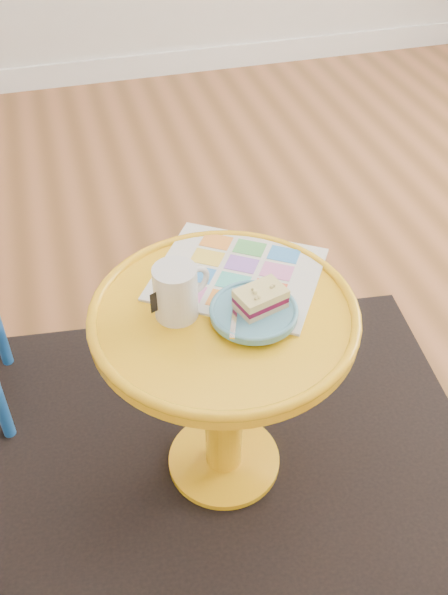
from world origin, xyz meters
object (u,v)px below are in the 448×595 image
object	(u,v)px
mug	(177,290)
plate	(254,312)
newspaper	(238,274)
side_table	(224,362)

from	to	relation	value
mug	plate	bearing A→B (deg)	-43.80
newspaper	mug	xyz separation A→B (m)	(-0.15, -0.08, 0.06)
mug	newspaper	bearing A→B (deg)	7.57
newspaper	plate	bearing A→B (deg)	-60.07
mug	plate	world-z (taller)	mug
side_table	newspaper	distance (m)	0.19
newspaper	mug	world-z (taller)	mug
side_table	mug	world-z (taller)	mug
side_table	newspaper	world-z (taller)	newspaper
side_table	plate	bearing A→B (deg)	-34.42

